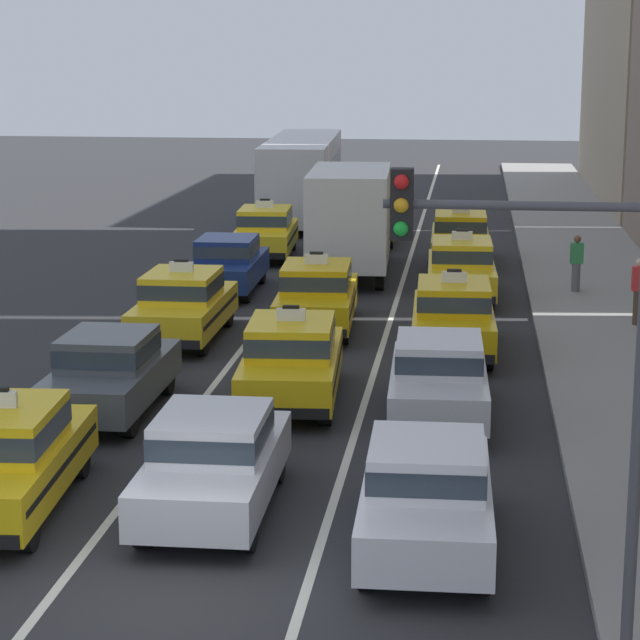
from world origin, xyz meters
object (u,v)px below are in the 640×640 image
sedan_center_nearest (213,459)px  taxi_left_third (183,304)px  taxi_right_third (453,315)px  pedestrian_trailing (639,291)px  pedestrian_near_crosswalk (576,263)px  sedan_left_second (110,370)px  bus_left_sixth (302,173)px  taxi_center_third (317,295)px  traffic_light_pole (552,333)px  taxi_right_fourth (461,268)px  box_truck_center_fourth (351,217)px  sedan_right_second (439,376)px  taxi_left_fifth (265,231)px  taxi_center_second (292,359)px  sedan_right_nearest (427,491)px  taxi_center_fifth (370,217)px  taxi_right_fifth (460,237)px  taxi_left_nearest (3,456)px  sedan_left_fourth (228,263)px

sedan_center_nearest → taxi_left_third: bearing=105.1°
taxi_left_third → taxi_right_third: size_ratio=0.99×
taxi_right_third → pedestrian_trailing: bearing=33.1°
taxi_right_third → pedestrian_near_crosswalk: 7.81m
sedan_left_second → bus_left_sixth: bearing=90.1°
bus_left_sixth → taxi_center_third: size_ratio=2.44×
sedan_left_second → taxi_right_third: (6.36, 5.62, 0.03)m
taxi_right_third → traffic_light_pole: size_ratio=0.83×
pedestrian_trailing → sedan_center_nearest: bearing=-120.1°
taxi_right_fourth → traffic_light_pole: 21.23m
box_truck_center_fourth → taxi_right_third: size_ratio=1.53×
sedan_right_second → pedestrian_near_crosswalk: bearing=74.4°
taxi_left_fifth → taxi_center_second: (3.30, -17.00, 0.00)m
sedan_right_nearest → traffic_light_pole: bearing=-65.6°
bus_left_sixth → pedestrian_trailing: bearing=-60.6°
taxi_left_third → taxi_center_fifth: bearing=78.9°
taxi_center_fifth → taxi_right_fifth: bearing=-53.8°
taxi_center_second → traffic_light_pole: bearing=-67.1°
taxi_left_fifth → sedan_right_nearest: 24.90m
taxi_right_fifth → taxi_center_fifth: bearing=126.2°
taxi_left_fifth → pedestrian_near_crosswalk: bearing=-29.6°
sedan_right_second → taxi_left_fifth: bearing=109.1°
taxi_center_second → taxi_right_fifth: (3.06, 16.46, 0.00)m
taxi_left_third → traffic_light_pole: 17.28m
sedan_left_second → taxi_right_third: bearing=41.5°
box_truck_center_fourth → taxi_center_third: bearing=-90.7°
taxi_right_fourth → taxi_right_fifth: same height
bus_left_sixth → sedan_center_nearest: 32.92m
sedan_right_second → taxi_right_fourth: taxi_right_fourth is taller
sedan_left_second → box_truck_center_fourth: size_ratio=0.61×
sedan_right_nearest → box_truck_center_fourth: bearing=98.3°
sedan_right_nearest → sedan_right_second: 6.28m
taxi_left_third → taxi_right_fourth: bearing=41.7°
sedan_center_nearest → taxi_right_third: taxi_right_third is taller
sedan_left_second → pedestrian_near_crosswalk: (9.63, 12.71, 0.09)m
sedan_right_nearest → pedestrian_near_crosswalk: (3.43, 18.64, 0.09)m
sedan_right_second → bus_left_sixth: bearing=102.8°
taxi_left_nearest → taxi_center_third: same height
box_truck_center_fourth → taxi_right_fourth: size_ratio=1.53×
sedan_left_second → box_truck_center_fourth: (3.10, 15.37, 0.93)m
sedan_center_nearest → taxi_right_fifth: taxi_right_fifth is taller
taxi_right_fifth → traffic_light_pole: 26.87m
pedestrian_trailing → traffic_light_pole: (-3.20, -17.56, 2.84)m
sedan_left_second → box_truck_center_fourth: bearing=78.6°
bus_left_sixth → taxi_center_third: bearing=-81.3°
bus_left_sixth → box_truck_center_fourth: bearing=-75.7°
sedan_center_nearest → taxi_center_fifth: size_ratio=0.93×
sedan_left_fourth → traffic_light_pole: traffic_light_pole is taller
sedan_left_second → taxi_left_third: (0.00, 6.19, 0.03)m
taxi_left_nearest → taxi_center_fifth: (3.23, 27.32, 0.00)m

